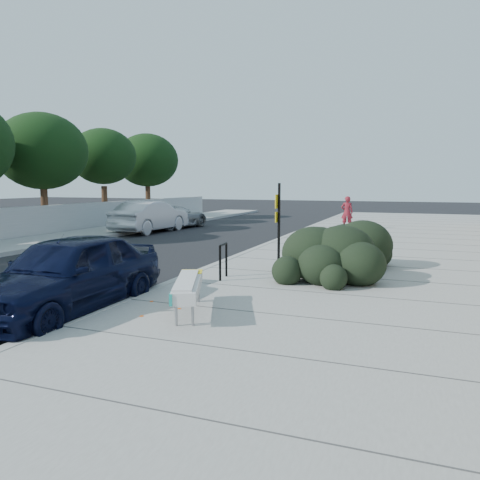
% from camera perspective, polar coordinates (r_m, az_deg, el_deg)
% --- Properties ---
extents(ground, '(120.00, 120.00, 0.00)m').
position_cam_1_polar(ground, '(11.85, -8.12, -5.62)').
color(ground, black).
rests_on(ground, ground).
extents(sidewalk_near, '(11.20, 50.00, 0.15)m').
position_cam_1_polar(sidewalk_near, '(15.31, 20.45, -2.86)').
color(sidewalk_near, gray).
rests_on(sidewalk_near, ground).
extents(sidewalk_far, '(3.00, 50.00, 0.15)m').
position_cam_1_polar(sidewalk_far, '(21.52, -24.06, -0.31)').
color(sidewalk_far, gray).
rests_on(sidewalk_far, ground).
extents(curb_near, '(0.22, 50.00, 0.17)m').
position_cam_1_polar(curb_near, '(16.31, 0.38, -1.81)').
color(curb_near, '#9E9E99').
rests_on(curb_near, ground).
extents(curb_far, '(0.22, 50.00, 0.17)m').
position_cam_1_polar(curb_far, '(20.49, -21.08, -0.48)').
color(curb_far, '#9E9E99').
rests_on(curb_far, ground).
extents(far_wall, '(0.30, 40.00, 1.50)m').
position_cam_1_polar(far_wall, '(22.68, -27.19, 1.58)').
color(far_wall, '#9E9E99').
rests_on(far_wall, ground).
extents(tree_far_d, '(4.60, 4.60, 6.16)m').
position_cam_1_polar(tree_far_d, '(26.39, -23.00, 9.92)').
color(tree_far_d, '#332114').
rests_on(tree_far_d, ground).
extents(tree_far_e, '(4.00, 4.00, 5.90)m').
position_cam_1_polar(tree_far_e, '(30.21, -16.35, 9.72)').
color(tree_far_e, '#332114').
rests_on(tree_far_e, ground).
extents(tree_far_f, '(4.40, 4.40, 6.07)m').
position_cam_1_polar(tree_far_f, '(34.33, -11.25, 9.50)').
color(tree_far_f, '#332114').
rests_on(tree_far_f, ground).
extents(bench, '(1.18, 2.12, 0.63)m').
position_cam_1_polar(bench, '(8.79, -6.35, -5.66)').
color(bench, gray).
rests_on(bench, sidewalk_near).
extents(bike_rack, '(0.12, 0.62, 0.90)m').
position_cam_1_polar(bike_rack, '(11.86, -2.05, -2.14)').
color(bike_rack, black).
rests_on(bike_rack, sidewalk_near).
extents(sign_post, '(0.11, 0.28, 2.42)m').
position_cam_1_polar(sign_post, '(13.15, 4.71, 2.41)').
color(sign_post, black).
rests_on(sign_post, sidewalk_near).
extents(hedge, '(3.52, 4.71, 1.58)m').
position_cam_1_polar(hedge, '(12.86, 11.95, -0.45)').
color(hedge, black).
rests_on(hedge, sidewalk_near).
extents(sedan_navy, '(1.91, 4.65, 1.58)m').
position_cam_1_polar(sedan_navy, '(9.88, -20.25, -3.83)').
color(sedan_navy, black).
rests_on(sedan_navy, ground).
extents(wagon_silver, '(2.02, 5.10, 1.65)m').
position_cam_1_polar(wagon_silver, '(25.07, -10.84, 2.83)').
color(wagon_silver, '#B5B6BB').
rests_on(wagon_silver, ground).
extents(suv_silver, '(2.79, 4.94, 1.30)m').
position_cam_1_polar(suv_silver, '(27.21, -8.11, 2.83)').
color(suv_silver, gray).
rests_on(suv_silver, ground).
extents(pedestrian, '(0.69, 0.50, 1.73)m').
position_cam_1_polar(pedestrian, '(25.79, 12.91, 3.31)').
color(pedestrian, maroon).
rests_on(pedestrian, sidewalk_near).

